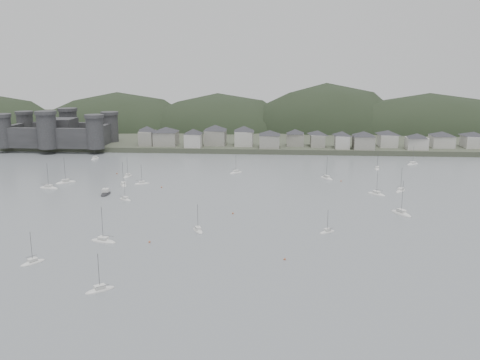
{
  "coord_description": "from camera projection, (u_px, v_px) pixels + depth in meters",
  "views": [
    {
      "loc": [
        15.53,
        -130.73,
        52.47
      ],
      "look_at": [
        0.0,
        75.0,
        6.0
      ],
      "focal_mm": 39.13,
      "sensor_mm": 36.0,
      "label": 1
    }
  ],
  "objects": [
    {
      "name": "motor_launch_far",
      "position": [
        106.0,
        194.0,
        212.88
      ],
      "size": [
        3.36,
        8.9,
        4.1
      ],
      "rotation": [
        0.0,
        0.0,
        3.16
      ],
      "color": "black",
      "rests_on": "ground"
    },
    {
      "name": "moored_fleet",
      "position": [
        210.0,
        201.0,
        201.71
      ],
      "size": [
        262.96,
        171.58,
        12.98
      ],
      "color": "silver",
      "rests_on": "ground"
    },
    {
      "name": "forested_ridge",
      "position": [
        265.0,
        147.0,
        404.04
      ],
      "size": [
        851.55,
        103.94,
        102.57
      ],
      "color": "black",
      "rests_on": "ground"
    },
    {
      "name": "mooring_buoys",
      "position": [
        218.0,
        206.0,
        195.27
      ],
      "size": [
        193.25,
        107.46,
        0.7
      ],
      "color": "#AE5C3A",
      "rests_on": "ground"
    },
    {
      "name": "sailboat_lead",
      "position": [
        95.0,
        159.0,
        291.02
      ],
      "size": [
        3.73,
        7.55,
        9.91
      ],
      "rotation": [
        0.0,
        0.0,
        6.08
      ],
      "color": "silver",
      "rests_on": "ground"
    },
    {
      "name": "waterfront_town",
      "position": [
        338.0,
        137.0,
        312.57
      ],
      "size": [
        451.48,
        28.46,
        12.92
      ],
      "color": "gray",
      "rests_on": "far_shore_land"
    },
    {
      "name": "castle",
      "position": [
        58.0,
        132.0,
        321.15
      ],
      "size": [
        66.0,
        43.0,
        20.0
      ],
      "color": "#2D2D2F",
      "rests_on": "far_shore_land"
    },
    {
      "name": "far_shore_land",
      "position": [
        260.0,
        126.0,
        426.48
      ],
      "size": [
        900.0,
        250.0,
        3.0
      ],
      "primitive_type": "cube",
      "color": "#383D2D",
      "rests_on": "ground"
    },
    {
      "name": "ground",
      "position": [
        219.0,
        263.0,
        139.84
      ],
      "size": [
        900.0,
        900.0,
        0.0
      ],
      "primitive_type": "plane",
      "color": "slate",
      "rests_on": "ground"
    }
  ]
}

